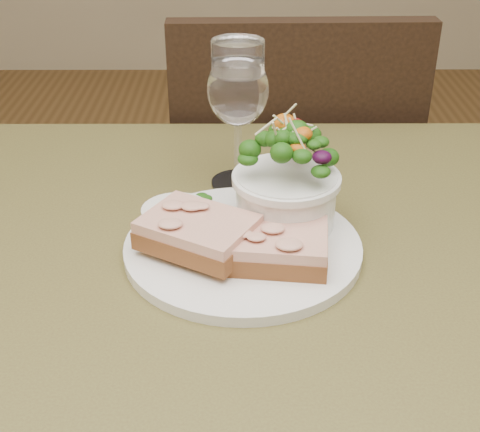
{
  "coord_description": "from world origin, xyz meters",
  "views": [
    {
      "loc": [
        -0.01,
        -0.58,
        1.15
      ],
      "look_at": [
        -0.01,
        0.01,
        0.81
      ],
      "focal_mm": 50.0,
      "sensor_mm": 36.0,
      "label": 1
    }
  ],
  "objects_px": {
    "chair_far": "(282,279)",
    "salad_bowl": "(287,176)",
    "ramekin": "(176,221)",
    "wine_glass": "(238,94)",
    "cafe_table": "(247,342)",
    "sandwich_front": "(272,245)",
    "dinner_plate": "(243,247)",
    "sandwich_back": "(198,232)"
  },
  "relations": [
    {
      "from": "salad_bowl",
      "to": "sandwich_front",
      "type": "bearing_deg",
      "value": -103.76
    },
    {
      "from": "sandwich_front",
      "to": "wine_glass",
      "type": "height_order",
      "value": "wine_glass"
    },
    {
      "from": "sandwich_front",
      "to": "wine_glass",
      "type": "bearing_deg",
      "value": 107.29
    },
    {
      "from": "sandwich_back",
      "to": "ramekin",
      "type": "bearing_deg",
      "value": 160.75
    },
    {
      "from": "cafe_table",
      "to": "salad_bowl",
      "type": "xyz_separation_m",
      "value": [
        0.04,
        0.08,
        0.17
      ]
    },
    {
      "from": "ramekin",
      "to": "sandwich_back",
      "type": "bearing_deg",
      "value": -49.03
    },
    {
      "from": "ramekin",
      "to": "salad_bowl",
      "type": "height_order",
      "value": "salad_bowl"
    },
    {
      "from": "cafe_table",
      "to": "dinner_plate",
      "type": "xyz_separation_m",
      "value": [
        -0.0,
        0.03,
        0.11
      ]
    },
    {
      "from": "sandwich_back",
      "to": "ramekin",
      "type": "xyz_separation_m",
      "value": [
        -0.03,
        0.03,
        -0.0
      ]
    },
    {
      "from": "sandwich_front",
      "to": "wine_glass",
      "type": "relative_size",
      "value": 0.71
    },
    {
      "from": "chair_far",
      "to": "wine_glass",
      "type": "distance_m",
      "value": 0.72
    },
    {
      "from": "cafe_table",
      "to": "wine_glass",
      "type": "bearing_deg",
      "value": 92.81
    },
    {
      "from": "chair_far",
      "to": "salad_bowl",
      "type": "xyz_separation_m",
      "value": [
        -0.04,
        -0.54,
        0.53
      ]
    },
    {
      "from": "wine_glass",
      "to": "dinner_plate",
      "type": "bearing_deg",
      "value": -88.2
    },
    {
      "from": "sandwich_front",
      "to": "wine_glass",
      "type": "distance_m",
      "value": 0.22
    },
    {
      "from": "chair_far",
      "to": "salad_bowl",
      "type": "distance_m",
      "value": 0.76
    },
    {
      "from": "sandwich_front",
      "to": "wine_glass",
      "type": "xyz_separation_m",
      "value": [
        -0.04,
        0.19,
        0.1
      ]
    },
    {
      "from": "dinner_plate",
      "to": "sandwich_back",
      "type": "distance_m",
      "value": 0.06
    },
    {
      "from": "dinner_plate",
      "to": "wine_glass",
      "type": "distance_m",
      "value": 0.2
    },
    {
      "from": "dinner_plate",
      "to": "sandwich_back",
      "type": "height_order",
      "value": "sandwich_back"
    },
    {
      "from": "ramekin",
      "to": "salad_bowl",
      "type": "relative_size",
      "value": 0.54
    },
    {
      "from": "chair_far",
      "to": "sandwich_back",
      "type": "xyz_separation_m",
      "value": [
        -0.14,
        -0.6,
        0.49
      ]
    },
    {
      "from": "dinner_plate",
      "to": "wine_glass",
      "type": "xyz_separation_m",
      "value": [
        -0.01,
        0.16,
        0.12
      ]
    },
    {
      "from": "ramekin",
      "to": "salad_bowl",
      "type": "xyz_separation_m",
      "value": [
        0.12,
        0.03,
        0.04
      ]
    },
    {
      "from": "chair_far",
      "to": "dinner_plate",
      "type": "distance_m",
      "value": 0.75
    },
    {
      "from": "cafe_table",
      "to": "ramekin",
      "type": "height_order",
      "value": "ramekin"
    },
    {
      "from": "salad_bowl",
      "to": "chair_far",
      "type": "bearing_deg",
      "value": 85.54
    },
    {
      "from": "sandwich_front",
      "to": "ramekin",
      "type": "xyz_separation_m",
      "value": [
        -0.1,
        0.04,
        0.0
      ]
    },
    {
      "from": "chair_far",
      "to": "sandwich_back",
      "type": "relative_size",
      "value": 6.39
    },
    {
      "from": "chair_far",
      "to": "wine_glass",
      "type": "height_order",
      "value": "wine_glass"
    },
    {
      "from": "dinner_plate",
      "to": "cafe_table",
      "type": "bearing_deg",
      "value": -82.17
    },
    {
      "from": "cafe_table",
      "to": "sandwich_front",
      "type": "height_order",
      "value": "sandwich_front"
    },
    {
      "from": "dinner_plate",
      "to": "sandwich_front",
      "type": "bearing_deg",
      "value": -43.85
    },
    {
      "from": "sandwich_back",
      "to": "ramekin",
      "type": "distance_m",
      "value": 0.04
    },
    {
      "from": "chair_far",
      "to": "salad_bowl",
      "type": "height_order",
      "value": "chair_far"
    },
    {
      "from": "wine_glass",
      "to": "chair_far",
      "type": "bearing_deg",
      "value": 77.27
    },
    {
      "from": "cafe_table",
      "to": "salad_bowl",
      "type": "relative_size",
      "value": 6.3
    },
    {
      "from": "cafe_table",
      "to": "dinner_plate",
      "type": "relative_size",
      "value": 3.08
    },
    {
      "from": "ramekin",
      "to": "wine_glass",
      "type": "height_order",
      "value": "wine_glass"
    },
    {
      "from": "chair_far",
      "to": "ramekin",
      "type": "height_order",
      "value": "chair_far"
    },
    {
      "from": "sandwich_front",
      "to": "sandwich_back",
      "type": "xyz_separation_m",
      "value": [
        -0.08,
        0.01,
        0.01
      ]
    },
    {
      "from": "cafe_table",
      "to": "salad_bowl",
      "type": "height_order",
      "value": "salad_bowl"
    }
  ]
}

